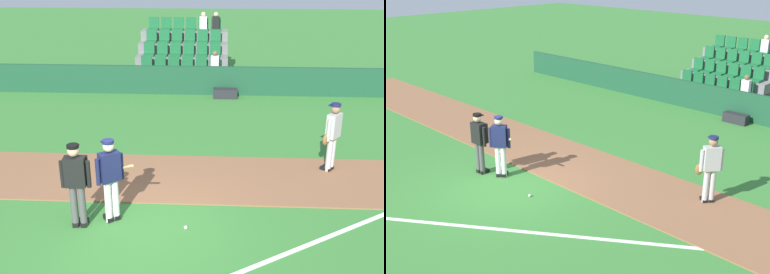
# 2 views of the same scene
# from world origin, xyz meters

# --- Properties ---
(ground_plane) EXTENTS (80.00, 80.00, 0.00)m
(ground_plane) POSITION_xyz_m (0.00, 0.00, 0.00)
(ground_plane) COLOR #387A33
(infield_dirt_path) EXTENTS (28.00, 2.60, 0.03)m
(infield_dirt_path) POSITION_xyz_m (0.00, 2.37, 0.01)
(infield_dirt_path) COLOR brown
(infield_dirt_path) RESTS_ON ground
(foul_line_chalk) EXTENTS (9.96, 6.85, 0.01)m
(foul_line_chalk) POSITION_xyz_m (3.00, -0.50, 0.01)
(foul_line_chalk) COLOR white
(foul_line_chalk) RESTS_ON ground
(dugout_fence) EXTENTS (20.00, 0.16, 1.10)m
(dugout_fence) POSITION_xyz_m (0.00, 9.72, 0.55)
(dugout_fence) COLOR #19472D
(dugout_fence) RESTS_ON ground
(stadium_bleachers) EXTENTS (3.90, 3.80, 2.70)m
(stadium_bleachers) POSITION_xyz_m (0.02, 12.03, 0.74)
(stadium_bleachers) COLOR slate
(stadium_bleachers) RESTS_ON ground
(batter_navy_jersey) EXTENTS (0.72, 0.69, 1.76)m
(batter_navy_jersey) POSITION_xyz_m (-0.58, 0.37, 0.97)
(batter_navy_jersey) COLOR white
(batter_navy_jersey) RESTS_ON ground
(umpire_home_plate) EXTENTS (0.59, 0.32, 1.76)m
(umpire_home_plate) POSITION_xyz_m (-1.19, 0.12, 1.00)
(umpire_home_plate) COLOR #4C4C4C
(umpire_home_plate) RESTS_ON ground
(runner_grey_jersey) EXTENTS (0.53, 0.54, 1.76)m
(runner_grey_jersey) POSITION_xyz_m (4.31, 2.99, 0.96)
(runner_grey_jersey) COLOR #B2B2B2
(runner_grey_jersey) RESTS_ON ground
(baseball) EXTENTS (0.07, 0.07, 0.07)m
(baseball) POSITION_xyz_m (0.93, 0.10, 0.04)
(baseball) COLOR white
(baseball) RESTS_ON ground
(equipment_bag) EXTENTS (0.90, 0.36, 0.36)m
(equipment_bag) POSITION_xyz_m (1.79, 9.27, 0.18)
(equipment_bag) COLOR #232328
(equipment_bag) RESTS_ON ground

